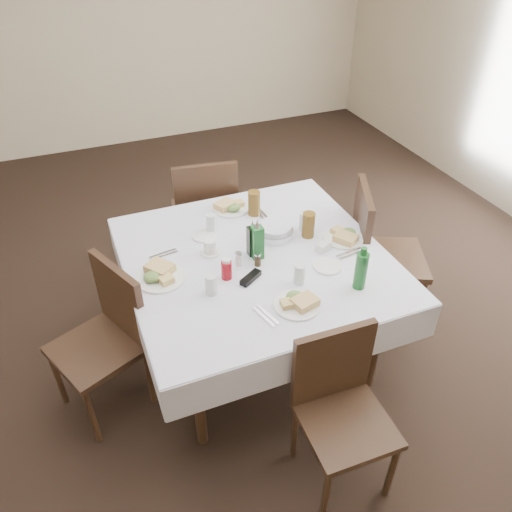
{
  "coord_description": "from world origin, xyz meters",
  "views": [
    {
      "loc": [
        -0.73,
        -2.36,
        2.49
      ],
      "look_at": [
        0.13,
        -0.25,
        0.8
      ],
      "focal_mm": 35.0,
      "sensor_mm": 36.0,
      "label": 1
    }
  ],
  "objects_px": {
    "dining_table": "(256,266)",
    "bread_basket": "(275,231)",
    "water_n": "(211,223)",
    "water_w": "(211,284)",
    "water_e": "(305,221)",
    "chair_north": "(206,209)",
    "coffee_mug": "(210,247)",
    "chair_west": "(108,331)",
    "chair_south": "(339,401)",
    "ketchup_bottle": "(227,269)",
    "oil_cruet_dark": "(252,240)",
    "green_bottle": "(361,270)",
    "chair_east": "(376,248)",
    "water_s": "(300,274)",
    "oil_cruet_green": "(257,241)"
  },
  "relations": [
    {
      "from": "chair_south",
      "to": "bread_basket",
      "type": "height_order",
      "value": "chair_south"
    },
    {
      "from": "green_bottle",
      "to": "water_e",
      "type": "bearing_deg",
      "value": 91.88
    },
    {
      "from": "water_n",
      "to": "dining_table",
      "type": "bearing_deg",
      "value": -66.25
    },
    {
      "from": "water_n",
      "to": "water_w",
      "type": "height_order",
      "value": "water_n"
    },
    {
      "from": "chair_south",
      "to": "ketchup_bottle",
      "type": "xyz_separation_m",
      "value": [
        -0.29,
        0.78,
        0.32
      ]
    },
    {
      "from": "coffee_mug",
      "to": "oil_cruet_dark",
      "type": "bearing_deg",
      "value": -25.07
    },
    {
      "from": "ketchup_bottle",
      "to": "chair_south",
      "type": "bearing_deg",
      "value": -69.65
    },
    {
      "from": "chair_north",
      "to": "coffee_mug",
      "type": "height_order",
      "value": "chair_north"
    },
    {
      "from": "dining_table",
      "to": "bread_basket",
      "type": "xyz_separation_m",
      "value": [
        0.19,
        0.16,
        0.11
      ]
    },
    {
      "from": "water_e",
      "to": "water_w",
      "type": "distance_m",
      "value": 0.81
    },
    {
      "from": "bread_basket",
      "to": "chair_east",
      "type": "bearing_deg",
      "value": -10.72
    },
    {
      "from": "water_w",
      "to": "green_bottle",
      "type": "height_order",
      "value": "green_bottle"
    },
    {
      "from": "bread_basket",
      "to": "oil_cruet_green",
      "type": "xyz_separation_m",
      "value": [
        -0.18,
        -0.17,
        0.08
      ]
    },
    {
      "from": "chair_north",
      "to": "green_bottle",
      "type": "bearing_deg",
      "value": -73.34
    },
    {
      "from": "chair_south",
      "to": "coffee_mug",
      "type": "relative_size",
      "value": 7.33
    },
    {
      "from": "water_s",
      "to": "bread_basket",
      "type": "bearing_deg",
      "value": 82.65
    },
    {
      "from": "dining_table",
      "to": "green_bottle",
      "type": "xyz_separation_m",
      "value": [
        0.41,
        -0.46,
        0.18
      ]
    },
    {
      "from": "dining_table",
      "to": "water_s",
      "type": "height_order",
      "value": "water_s"
    },
    {
      "from": "chair_north",
      "to": "chair_west",
      "type": "distance_m",
      "value": 1.33
    },
    {
      "from": "dining_table",
      "to": "chair_north",
      "type": "distance_m",
      "value": 0.98
    },
    {
      "from": "oil_cruet_dark",
      "to": "chair_south",
      "type": "bearing_deg",
      "value": -85.28
    },
    {
      "from": "dining_table",
      "to": "bread_basket",
      "type": "relative_size",
      "value": 6.51
    },
    {
      "from": "dining_table",
      "to": "ketchup_bottle",
      "type": "distance_m",
      "value": 0.29
    },
    {
      "from": "green_bottle",
      "to": "oil_cruet_dark",
      "type": "bearing_deg",
      "value": 130.41
    },
    {
      "from": "water_n",
      "to": "ketchup_bottle",
      "type": "xyz_separation_m",
      "value": [
        -0.07,
        -0.48,
        0.0
      ]
    },
    {
      "from": "water_w",
      "to": "bread_basket",
      "type": "height_order",
      "value": "water_w"
    },
    {
      "from": "chair_east",
      "to": "water_n",
      "type": "relative_size",
      "value": 8.5
    },
    {
      "from": "dining_table",
      "to": "chair_east",
      "type": "relative_size",
      "value": 1.49
    },
    {
      "from": "water_n",
      "to": "chair_south",
      "type": "bearing_deg",
      "value": -79.94
    },
    {
      "from": "chair_west",
      "to": "oil_cruet_green",
      "type": "xyz_separation_m",
      "value": [
        0.9,
        0.03,
        0.35
      ]
    },
    {
      "from": "green_bottle",
      "to": "coffee_mug",
      "type": "bearing_deg",
      "value": 137.14
    },
    {
      "from": "chair_north",
      "to": "chair_east",
      "type": "distance_m",
      "value": 1.29
    },
    {
      "from": "chair_north",
      "to": "oil_cruet_dark",
      "type": "distance_m",
      "value": 0.99
    },
    {
      "from": "chair_west",
      "to": "oil_cruet_green",
      "type": "relative_size",
      "value": 3.48
    },
    {
      "from": "chair_east",
      "to": "oil_cruet_dark",
      "type": "distance_m",
      "value": 0.92
    },
    {
      "from": "water_n",
      "to": "bread_basket",
      "type": "bearing_deg",
      "value": -29.75
    },
    {
      "from": "chair_north",
      "to": "coffee_mug",
      "type": "distance_m",
      "value": 0.89
    },
    {
      "from": "dining_table",
      "to": "bread_basket",
      "type": "distance_m",
      "value": 0.27
    },
    {
      "from": "water_e",
      "to": "bread_basket",
      "type": "relative_size",
      "value": 0.51
    },
    {
      "from": "chair_south",
      "to": "coffee_mug",
      "type": "xyz_separation_m",
      "value": [
        -0.3,
        1.04,
        0.3
      ]
    },
    {
      "from": "water_e",
      "to": "coffee_mug",
      "type": "xyz_separation_m",
      "value": [
        -0.62,
        -0.02,
        -0.02
      ]
    },
    {
      "from": "chair_north",
      "to": "water_s",
      "type": "xyz_separation_m",
      "value": [
        0.15,
        -1.27,
        0.27
      ]
    },
    {
      "from": "coffee_mug",
      "to": "oil_cruet_green",
      "type": "bearing_deg",
      "value": -31.26
    },
    {
      "from": "water_w",
      "to": "bread_basket",
      "type": "relative_size",
      "value": 0.51
    },
    {
      "from": "chair_south",
      "to": "green_bottle",
      "type": "distance_m",
      "value": 0.67
    },
    {
      "from": "chair_south",
      "to": "water_n",
      "type": "bearing_deg",
      "value": 100.06
    },
    {
      "from": "chair_west",
      "to": "water_n",
      "type": "bearing_deg",
      "value": 27.77
    },
    {
      "from": "coffee_mug",
      "to": "chair_east",
      "type": "bearing_deg",
      "value": -5.5
    },
    {
      "from": "chair_west",
      "to": "water_n",
      "type": "height_order",
      "value": "chair_west"
    },
    {
      "from": "green_bottle",
      "to": "chair_north",
      "type": "bearing_deg",
      "value": 106.66
    }
  ]
}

